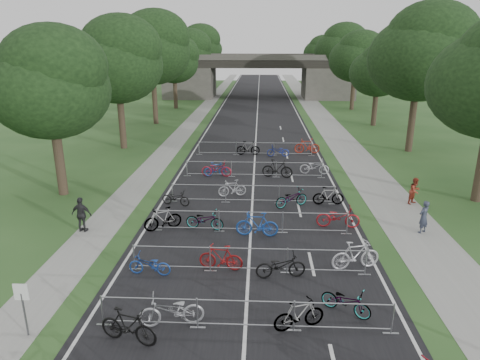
% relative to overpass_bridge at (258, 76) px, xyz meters
% --- Properties ---
extents(road, '(11.00, 140.00, 0.01)m').
position_rel_overpass_bridge_xyz_m(road, '(0.00, -15.00, -3.53)').
color(road, black).
rests_on(road, ground).
extents(sidewalk_right, '(3.00, 140.00, 0.01)m').
position_rel_overpass_bridge_xyz_m(sidewalk_right, '(8.00, -15.00, -3.53)').
color(sidewalk_right, gray).
rests_on(sidewalk_right, ground).
extents(sidewalk_left, '(2.00, 140.00, 0.01)m').
position_rel_overpass_bridge_xyz_m(sidewalk_left, '(-7.50, -15.00, -3.53)').
color(sidewalk_left, gray).
rests_on(sidewalk_left, ground).
extents(lane_markings, '(0.12, 140.00, 0.00)m').
position_rel_overpass_bridge_xyz_m(lane_markings, '(0.00, -15.00, -3.53)').
color(lane_markings, silver).
rests_on(lane_markings, ground).
extents(overpass_bridge, '(31.00, 8.00, 7.05)m').
position_rel_overpass_bridge_xyz_m(overpass_bridge, '(0.00, 0.00, 0.00)').
color(overpass_bridge, '#47453F').
rests_on(overpass_bridge, ground).
extents(park_sign, '(0.45, 0.06, 1.83)m').
position_rel_overpass_bridge_xyz_m(park_sign, '(-6.80, -62.00, -2.27)').
color(park_sign, '#4C4C51').
rests_on(park_sign, ground).
extents(tree_left_0, '(6.72, 6.72, 10.25)m').
position_rel_overpass_bridge_xyz_m(tree_left_0, '(-11.39, -49.07, 2.96)').
color(tree_left_0, '#33261C').
rests_on(tree_left_0, ground).
extents(tree_left_1, '(7.56, 7.56, 11.53)m').
position_rel_overpass_bridge_xyz_m(tree_left_1, '(-11.39, -37.07, 3.77)').
color(tree_left_1, '#33261C').
rests_on(tree_left_1, ground).
extents(tree_right_1, '(8.18, 8.18, 12.47)m').
position_rel_overpass_bridge_xyz_m(tree_right_1, '(13.11, -37.07, 4.37)').
color(tree_right_1, '#33261C').
rests_on(tree_right_1, ground).
extents(tree_left_2, '(8.40, 8.40, 12.81)m').
position_rel_overpass_bridge_xyz_m(tree_left_2, '(-11.39, -25.07, 4.58)').
color(tree_left_2, '#33261C').
rests_on(tree_left_2, ground).
extents(tree_right_2, '(6.16, 6.16, 9.39)m').
position_rel_overpass_bridge_xyz_m(tree_right_2, '(13.11, -25.07, 2.41)').
color(tree_right_2, '#33261C').
rests_on(tree_right_2, ground).
extents(tree_left_3, '(6.72, 6.72, 10.25)m').
position_rel_overpass_bridge_xyz_m(tree_left_3, '(-11.39, -13.07, 2.96)').
color(tree_left_3, '#33261C').
rests_on(tree_left_3, ground).
extents(tree_right_3, '(7.17, 7.17, 10.93)m').
position_rel_overpass_bridge_xyz_m(tree_right_3, '(13.11, -13.07, 3.39)').
color(tree_right_3, '#33261C').
rests_on(tree_right_3, ground).
extents(tree_left_4, '(7.56, 7.56, 11.53)m').
position_rel_overpass_bridge_xyz_m(tree_left_4, '(-11.39, -1.07, 3.77)').
color(tree_left_4, '#33261C').
rests_on(tree_left_4, ground).
extents(tree_right_4, '(8.18, 8.18, 12.47)m').
position_rel_overpass_bridge_xyz_m(tree_right_4, '(13.11, -1.07, 4.37)').
color(tree_right_4, '#33261C').
rests_on(tree_right_4, ground).
extents(tree_left_5, '(8.40, 8.40, 12.81)m').
position_rel_overpass_bridge_xyz_m(tree_left_5, '(-11.39, 10.93, 4.58)').
color(tree_left_5, '#33261C').
rests_on(tree_left_5, ground).
extents(tree_right_5, '(6.16, 6.16, 9.39)m').
position_rel_overpass_bridge_xyz_m(tree_right_5, '(13.11, 10.93, 2.41)').
color(tree_right_5, '#33261C').
rests_on(tree_right_5, ground).
extents(tree_left_6, '(6.72, 6.72, 10.25)m').
position_rel_overpass_bridge_xyz_m(tree_left_6, '(-11.39, 22.93, 2.96)').
color(tree_left_6, '#33261C').
rests_on(tree_left_6, ground).
extents(tree_right_6, '(7.17, 7.17, 10.93)m').
position_rel_overpass_bridge_xyz_m(tree_right_6, '(13.11, 22.93, 3.39)').
color(tree_right_6, '#33261C').
rests_on(tree_right_6, ground).
extents(barrier_row_1, '(9.70, 0.08, 1.10)m').
position_rel_overpass_bridge_xyz_m(barrier_row_1, '(0.00, -61.40, -2.99)').
color(barrier_row_1, '#97999E').
rests_on(barrier_row_1, ground).
extents(barrier_row_2, '(9.70, 0.08, 1.10)m').
position_rel_overpass_bridge_xyz_m(barrier_row_2, '(0.00, -57.80, -2.99)').
color(barrier_row_2, '#97999E').
rests_on(barrier_row_2, ground).
extents(barrier_row_3, '(9.70, 0.08, 1.10)m').
position_rel_overpass_bridge_xyz_m(barrier_row_3, '(0.00, -54.00, -2.99)').
color(barrier_row_3, '#97999E').
rests_on(barrier_row_3, ground).
extents(barrier_row_4, '(9.70, 0.08, 1.10)m').
position_rel_overpass_bridge_xyz_m(barrier_row_4, '(0.00, -50.00, -2.99)').
color(barrier_row_4, '#97999E').
rests_on(barrier_row_4, ground).
extents(barrier_row_5, '(9.70, 0.08, 1.10)m').
position_rel_overpass_bridge_xyz_m(barrier_row_5, '(0.00, -45.00, -2.99)').
color(barrier_row_5, '#97999E').
rests_on(barrier_row_5, ground).
extents(barrier_row_6, '(9.70, 0.08, 1.10)m').
position_rel_overpass_bridge_xyz_m(barrier_row_6, '(0.00, -39.00, -2.99)').
color(barrier_row_6, '#97999E').
rests_on(barrier_row_6, ground).
extents(bike_4, '(2.00, 1.06, 1.16)m').
position_rel_overpass_bridge_xyz_m(bike_4, '(-3.52, -62.20, -2.95)').
color(bike_4, black).
rests_on(bike_4, ground).
extents(bike_5, '(2.20, 1.12, 1.10)m').
position_rel_overpass_bridge_xyz_m(bike_5, '(-2.38, -61.32, -2.98)').
color(bike_5, '#9A9BA1').
rests_on(bike_5, ground).
extents(bike_6, '(1.80, 1.05, 1.05)m').
position_rel_overpass_bridge_xyz_m(bike_6, '(1.71, -61.28, -3.01)').
color(bike_6, '#97999E').
rests_on(bike_6, ground).
extents(bike_7, '(1.82, 1.47, 0.93)m').
position_rel_overpass_bridge_xyz_m(bike_7, '(3.36, -60.38, -3.07)').
color(bike_7, '#97999E').
rests_on(bike_7, ground).
extents(bike_8, '(1.74, 0.74, 0.89)m').
position_rel_overpass_bridge_xyz_m(bike_8, '(-3.88, -58.20, -3.09)').
color(bike_8, '#1B3F94').
rests_on(bike_8, ground).
extents(bike_9, '(1.85, 0.74, 1.08)m').
position_rel_overpass_bridge_xyz_m(bike_9, '(-1.12, -57.64, -2.99)').
color(bike_9, maroon).
rests_on(bike_9, ground).
extents(bike_10, '(2.03, 0.96, 1.03)m').
position_rel_overpass_bridge_xyz_m(bike_10, '(1.26, -58.15, -3.02)').
color(bike_10, black).
rests_on(bike_10, ground).
extents(bike_11, '(2.13, 1.07, 1.23)m').
position_rel_overpass_bridge_xyz_m(bike_11, '(4.30, -57.34, -2.92)').
color(bike_11, '#B7B5BE').
rests_on(bike_11, ground).
extents(bike_12, '(1.91, 1.37, 1.13)m').
position_rel_overpass_bridge_xyz_m(bike_12, '(-4.30, -53.89, -2.97)').
color(bike_12, '#97999E').
rests_on(bike_12, ground).
extents(bike_13, '(2.00, 0.99, 1.00)m').
position_rel_overpass_bridge_xyz_m(bike_13, '(-2.26, -53.78, -3.03)').
color(bike_13, '#97999E').
rests_on(bike_13, ground).
extents(bike_14, '(2.05, 0.70, 1.21)m').
position_rel_overpass_bridge_xyz_m(bike_14, '(0.31, -54.43, -2.93)').
color(bike_14, '#1C479D').
rests_on(bike_14, ground).
extents(bike_15, '(2.16, 0.84, 1.12)m').
position_rel_overpass_bridge_xyz_m(bike_15, '(4.30, -53.22, -2.97)').
color(bike_15, maroon).
rests_on(bike_15, ground).
extents(bike_16, '(1.76, 0.99, 0.87)m').
position_rel_overpass_bridge_xyz_m(bike_16, '(-4.30, -50.58, -3.10)').
color(bike_16, black).
rests_on(bike_16, ground).
extents(bike_17, '(1.76, 0.87, 1.02)m').
position_rel_overpass_bridge_xyz_m(bike_17, '(-1.22, -48.96, -3.02)').
color(bike_17, '#95969C').
rests_on(bike_17, ground).
extents(bike_18, '(2.10, 1.55, 1.05)m').
position_rel_overpass_bridge_xyz_m(bike_18, '(2.18, -50.53, -3.01)').
color(bike_18, '#97999E').
rests_on(bike_18, ground).
extents(bike_19, '(1.78, 0.58, 1.06)m').
position_rel_overpass_bridge_xyz_m(bike_19, '(4.30, -50.08, -3.00)').
color(bike_19, '#97999E').
rests_on(bike_19, ground).
extents(bike_20, '(1.70, 0.95, 0.98)m').
position_rel_overpass_bridge_xyz_m(bike_20, '(-2.62, -44.85, -3.04)').
color(bike_20, navy).
rests_on(bike_20, ground).
extents(bike_21, '(2.09, 0.81, 1.08)m').
position_rel_overpass_bridge_xyz_m(bike_21, '(-2.56, -45.00, -2.99)').
color(bike_21, maroon).
rests_on(bike_21, ground).
extents(bike_22, '(2.16, 0.98, 1.26)m').
position_rel_overpass_bridge_xyz_m(bike_22, '(1.59, -45.05, -2.91)').
color(bike_22, black).
rests_on(bike_22, ground).
extents(bike_23, '(2.06, 0.86, 1.06)m').
position_rel_overpass_bridge_xyz_m(bike_23, '(4.21, -44.14, -3.01)').
color(bike_23, '#AAAAB1').
rests_on(bike_23, ground).
extents(bike_25, '(1.94, 0.62, 1.15)m').
position_rel_overpass_bridge_xyz_m(bike_25, '(-0.57, -38.93, -2.96)').
color(bike_25, '#97999E').
rests_on(bike_25, ground).
extents(bike_26, '(1.83, 0.72, 0.94)m').
position_rel_overpass_bridge_xyz_m(bike_26, '(1.86, -39.40, -3.06)').
color(bike_26, navy).
rests_on(bike_26, ground).
extents(bike_27, '(2.09, 0.61, 1.25)m').
position_rel_overpass_bridge_xyz_m(bike_27, '(4.30, -38.22, -2.91)').
color(bike_27, '#9F2617').
rests_on(bike_27, ground).
extents(pedestrian_a, '(0.71, 0.66, 1.62)m').
position_rel_overpass_bridge_xyz_m(pedestrian_a, '(8.27, -53.65, -2.72)').
color(pedestrian_a, '#2E3446').
rests_on(pedestrian_a, ground).
extents(pedestrian_b, '(0.94, 0.91, 1.53)m').
position_rel_overpass_bridge_xyz_m(pedestrian_b, '(9.20, -49.69, -2.77)').
color(pedestrian_b, maroon).
rests_on(pedestrian_b, ground).
extents(pedestrian_c, '(1.08, 0.57, 1.75)m').
position_rel_overpass_bridge_xyz_m(pedestrian_c, '(-8.14, -54.29, -2.66)').
color(pedestrian_c, '#262628').
rests_on(pedestrian_c, ground).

